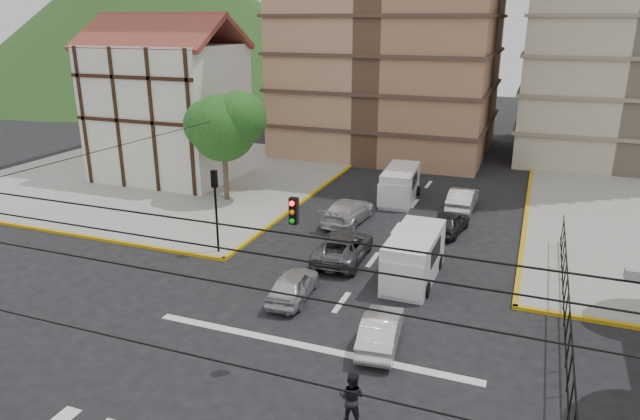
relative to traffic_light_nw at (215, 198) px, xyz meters
The scene contains 18 objects.
ground 11.46m from the traffic_light_nw, 45.00° to the right, with size 160.00×160.00×0.00m, color black.
sidewalk_nw 17.52m from the traffic_light_nw, 135.00° to the left, with size 26.00×26.00×0.15m, color gray.
stop_line 10.68m from the traffic_light_nw, 40.24° to the right, with size 13.00×0.40×0.01m, color silver.
tudor_building 16.70m from the traffic_light_nw, 132.55° to the left, with size 10.80×8.05×12.23m.
distant_hill 78.84m from the traffic_light_nw, 127.19° to the left, with size 70.00×70.00×28.00m, color #214316.
park_fence 17.40m from the traffic_light_nw, 11.11° to the right, with size 0.10×22.50×1.66m, color black, non-canonical shape.
tree_tudor 9.42m from the traffic_light_nw, 116.53° to the left, with size 5.39×4.40×7.43m.
traffic_light_nw is the anchor object (origin of this frame).
traffic_light_hanging 12.86m from the traffic_light_nw, 51.58° to the right, with size 18.00×9.12×0.92m.
van_right_lane 10.39m from the traffic_light_nw, ahead, with size 2.15×5.13×2.30m.
van_left_lane 14.16m from the traffic_light_nw, 61.46° to the left, with size 2.26×5.09×2.24m.
car_silver_front_left 6.96m from the traffic_light_nw, 29.38° to the right, with size 1.53×3.81×1.30m, color silver.
car_white_front_right 11.92m from the traffic_light_nw, 28.11° to the right, with size 1.34×3.85×1.27m, color white.
car_grey_mid_left 7.00m from the traffic_light_nw, 14.99° to the left, with size 2.29×4.97×1.38m, color #57595F.
car_silver_rear_left 8.95m from the traffic_light_nw, 56.14° to the left, with size 2.02×4.96×1.44m, color silver.
car_darkgrey_mid_right 13.38m from the traffic_light_nw, 34.63° to the left, with size 1.54×3.83×1.30m, color #29292C.
car_white_rear_right 16.49m from the traffic_light_nw, 47.92° to the left, with size 1.55×4.45×1.47m, color silver.
pedestrian_crosswalk 14.77m from the traffic_light_nw, 43.44° to the right, with size 0.85×0.66×1.75m, color black.
Camera 1 is at (7.12, -16.15, 11.75)m, focal length 32.00 mm.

